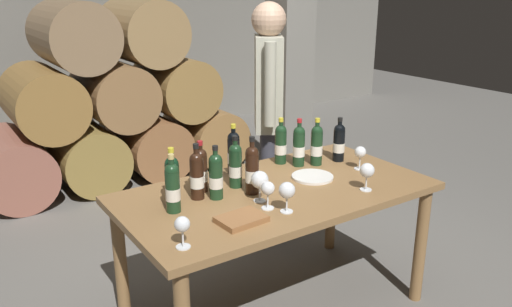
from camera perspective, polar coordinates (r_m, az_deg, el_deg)
cellar_back_wall at (r=6.52m, az=-20.55°, el=13.40°), size 10.00×0.24×2.80m
barrel_stack at (r=5.09m, az=-15.28°, el=5.09°), size 2.49×0.90×1.69m
stone_pillar at (r=4.71m, az=3.74°, el=11.79°), size 0.32×0.32×2.60m
dining_table at (r=2.87m, az=2.23°, el=-5.62°), size 1.70×0.90×0.76m
wine_bottle_0 at (r=2.64m, az=-9.16°, el=-2.88°), size 0.07×0.07×0.30m
wine_bottle_1 at (r=3.16m, az=4.73°, el=0.88°), size 0.07×0.07×0.30m
wine_bottle_2 at (r=3.20m, az=2.73°, el=1.09°), size 0.07×0.07×0.29m
wine_bottle_3 at (r=2.68m, az=-4.43°, el=-2.44°), size 0.07×0.07×0.29m
wine_bottle_4 at (r=3.19m, az=6.67°, el=0.97°), size 0.07×0.07×0.29m
wine_bottle_5 at (r=3.03m, az=-2.47°, el=0.15°), size 0.07×0.07×0.30m
wine_bottle_6 at (r=2.73m, az=-0.43°, el=-1.75°), size 0.07×0.07×0.31m
wine_bottle_7 at (r=2.69m, az=-6.51°, el=-2.37°), size 0.07×0.07×0.30m
wine_bottle_8 at (r=2.55m, az=-9.14°, el=-3.67°), size 0.07×0.07×0.30m
wine_bottle_9 at (r=2.83m, az=-2.27°, el=-1.27°), size 0.07×0.07×0.29m
wine_bottle_10 at (r=3.28m, az=9.10°, el=1.25°), size 0.07×0.07×0.28m
wine_bottle_11 at (r=2.78m, az=-6.08°, el=-1.75°), size 0.07×0.07×0.28m
wine_glass_0 at (r=3.16m, az=11.38°, el=0.04°), size 0.07×0.07×0.14m
wine_glass_1 at (r=2.56m, az=1.30°, el=-3.98°), size 0.07×0.07×0.14m
wine_glass_2 at (r=2.52m, az=3.42°, el=-4.14°), size 0.08×0.08×0.16m
wine_glass_3 at (r=2.64m, az=0.41°, el=-2.97°), size 0.09×0.09×0.16m
wine_glass_4 at (r=2.84m, az=12.09°, el=-1.92°), size 0.08×0.08×0.15m
wine_glass_5 at (r=2.22m, az=-8.10°, el=-7.86°), size 0.07×0.07×0.14m
tasting_notebook at (r=2.46m, az=-1.61°, el=-7.21°), size 0.23×0.17×0.03m
serving_plate at (r=3.01m, az=6.22°, el=-2.55°), size 0.24×0.24×0.01m
sommelier_presenting at (r=3.60m, az=1.35°, el=5.63°), size 0.32×0.43×1.72m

